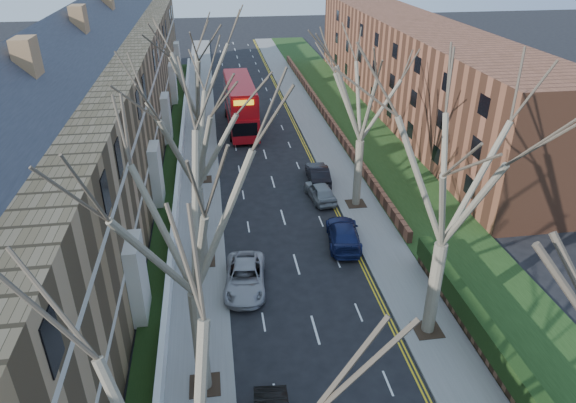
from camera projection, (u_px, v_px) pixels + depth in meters
name	position (u px, v px, depth m)	size (l,w,h in m)	color
pavement_left	(200.00, 135.00, 52.10)	(3.00, 102.00, 0.12)	slate
pavement_right	(316.00, 129.00, 53.67)	(3.00, 102.00, 0.12)	slate
terrace_left	(99.00, 110.00, 41.54)	(9.70, 78.00, 13.60)	olive
flats_right	(412.00, 69.00, 56.38)	(13.97, 54.00, 10.00)	brown
front_wall_left	(180.00, 161.00, 44.62)	(0.30, 78.00, 1.00)	white
grass_verge_right	(357.00, 126.00, 54.22)	(6.00, 102.00, 0.06)	#1A3312
tree_left_mid	(186.00, 202.00, 18.84)	(10.50, 10.50, 14.71)	brown
tree_left_far	(191.00, 122.00, 27.73)	(10.15, 10.15, 14.22)	brown
tree_left_dist	(193.00, 65.00, 38.08)	(10.50, 10.50, 14.71)	brown
tree_right_mid	(455.00, 162.00, 22.09)	(10.50, 10.50, 14.71)	brown
tree_right_far	(364.00, 84.00, 34.48)	(10.15, 10.15, 14.22)	brown
double_decker_bus	(240.00, 105.00, 53.03)	(3.14, 11.71, 4.85)	#B20C13
car_left_far	(245.00, 277.00, 29.55)	(2.29, 4.97, 1.38)	#A1A0A6
car_right_near	(343.00, 234.00, 33.75)	(2.03, 5.01, 1.45)	navy
car_right_mid	(320.00, 191.00, 39.32)	(1.65, 4.11, 1.40)	gray
car_right_far	(318.00, 174.00, 42.06)	(1.57, 4.50, 1.48)	black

